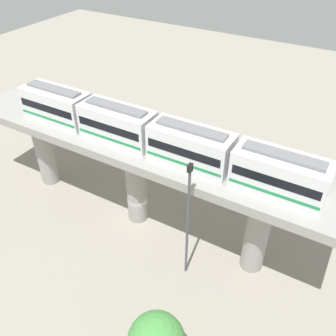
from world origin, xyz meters
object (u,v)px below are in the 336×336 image
(train, at_px, (152,135))
(parked_car_yellow, at_px, (166,168))
(signal_post, at_px, (188,219))
(parked_car_black, at_px, (230,164))

(train, height_order, parked_car_yellow, train)
(train, xyz_separation_m, signal_post, (3.40, 5.16, -3.96))
(parked_car_yellow, bearing_deg, train, 35.65)
(train, bearing_deg, parked_car_yellow, -156.71)
(train, xyz_separation_m, parked_car_yellow, (-7.54, -3.24, -9.31))
(train, height_order, parked_car_black, train)
(parked_car_black, xyz_separation_m, signal_post, (15.27, 2.34, 5.35))
(parked_car_black, xyz_separation_m, parked_car_yellow, (4.33, -6.06, 0.00))
(parked_car_yellow, xyz_separation_m, signal_post, (10.94, 8.40, 5.35))
(parked_car_black, height_order, signal_post, signal_post)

